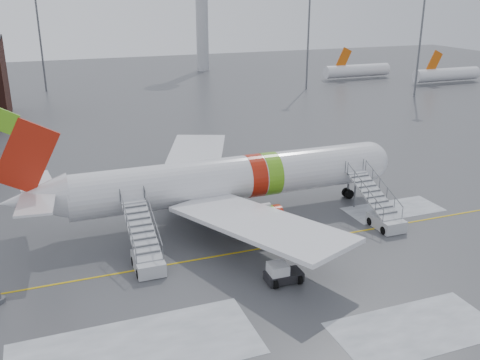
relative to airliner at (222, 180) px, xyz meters
name	(u,v)px	position (x,y,z in m)	size (l,w,h in m)	color
ground	(190,254)	(-4.67, -6.10, -3.42)	(260.00, 260.00, 0.00)	#494C4F
airliner	(222,180)	(0.00, 0.00, 0.00)	(35.03, 32.97, 11.18)	silver
airstair_fwd	(381,213)	(12.22, -6.54, -2.35)	(2.05, 7.70, 3.48)	#B3B7BB
airstair_aft	(146,252)	(-8.15, -6.54, -2.35)	(2.05, 7.70, 3.48)	#B7BABF
pushback_tug	(282,274)	(0.15, -12.28, -2.77)	(2.58, 1.95, 1.46)	black
light_mast_far_ne	(309,19)	(37.33, 55.90, 10.42)	(1.20, 1.20, 24.25)	#595B60
light_mast_far_n	(38,19)	(-12.67, 71.90, 10.42)	(1.20, 1.20, 24.25)	#595B60
light_mast_far_e	(422,21)	(53.33, 41.90, 10.42)	(1.20, 1.20, 24.25)	#595B60
distant_aircraft	(385,82)	(57.83, 57.90, -3.42)	(35.00, 18.00, 8.00)	#D8590C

